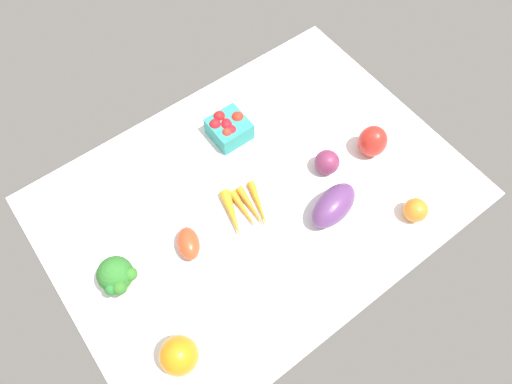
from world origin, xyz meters
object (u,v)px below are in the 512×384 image
Objects in this scene: bell_pepper_orange at (179,356)px; broccoli_head at (118,277)px; heirloom_tomato_orange at (416,210)px; bell_pepper_red at (373,141)px; carrot_bunch at (244,210)px; red_onion_near_basket at (327,162)px; roma_tomato at (188,243)px; eggplant at (333,205)px; berry_basket at (228,128)px.

broccoli_head is at bearing 95.21° from bell_pepper_orange.
bell_pepper_red is at bearing 77.19° from heirloom_tomato_orange.
bell_pepper_orange is at bearing -84.79° from broccoli_head.
bell_pepper_red reaches higher than carrot_bunch.
broccoli_head is at bearing 176.35° from red_onion_near_basket.
roma_tomato is 1.29× the size of red_onion_near_basket.
red_onion_near_basket is at bearing -3.65° from broccoli_head.
bell_pepper_orange is 49.72cm from eggplant.
bell_pepper_orange is (-64.93, 5.52, 1.42)cm from heirloom_tomato_orange.
eggplant is (51.15, -14.36, -2.63)cm from broccoli_head.
carrot_bunch is at bearing 174.34° from red_onion_near_basket.
eggplant reaches higher than roma_tomato.
bell_pepper_orange reaches higher than carrot_bunch.
broccoli_head is 21.84cm from bell_pepper_orange.
heirloom_tomato_orange reaches higher than carrot_bunch.
bell_pepper_orange is 1.36× the size of red_onion_near_basket.
carrot_bunch is 33.91cm from broccoli_head.
carrot_bunch is 38.64cm from bell_pepper_red.
heirloom_tomato_orange is 21.28cm from bell_pepper_red.
eggplant is at bearing -158.93° from bell_pepper_red.
heirloom_tomato_orange is (49.55, -26.18, 0.37)cm from roma_tomato.
broccoli_head reaches higher than carrot_bunch.
broccoli_head is at bearing -27.32° from eggplant.
eggplant is 1.56× the size of bell_pepper_red.
carrot_bunch is 24.36cm from berry_basket.
broccoli_head is 1.19× the size of bell_pepper_red.
broccoli_head is 71.93cm from bell_pepper_red.
berry_basket is (44.17, 20.52, -3.06)cm from broccoli_head.
roma_tomato is 0.59× the size of eggplant.
berry_basket is at bearing 63.81° from carrot_bunch.
bell_pepper_orange is (1.97, -21.65, -2.10)cm from broccoli_head.
bell_pepper_red is 0.93× the size of berry_basket.
berry_basket reaches higher than heirloom_tomato_orange.
eggplant is at bearing 8.44° from bell_pepper_orange.
heirloom_tomato_orange is at bearing -22.10° from broccoli_head.
bell_pepper_red reaches higher than berry_basket.
red_onion_near_basket is at bearing 17.64° from bell_pepper_orange.
carrot_bunch is at bearing -116.19° from berry_basket.
carrot_bunch is at bearing 142.22° from heirloom_tomato_orange.
carrot_bunch is 1.08× the size of eggplant.
eggplant reaches higher than carrot_bunch.
bell_pepper_orange is at bearing -167.70° from bell_pepper_red.
red_onion_near_basket is (-8.52, 23.45, 0.24)cm from heirloom_tomato_orange.
heirloom_tomato_orange is 52.83cm from berry_basket.
carrot_bunch is (16.11, -0.26, -1.43)cm from roma_tomato.
roma_tomato is at bearing 174.22° from bell_pepper_red.
broccoli_head is 53.19cm from eggplant.
carrot_bunch is 42.35cm from heirloom_tomato_orange.
bell_pepper_red is (54.26, -5.49, 1.90)cm from roma_tomato.
carrot_bunch is 37.66cm from bell_pepper_orange.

